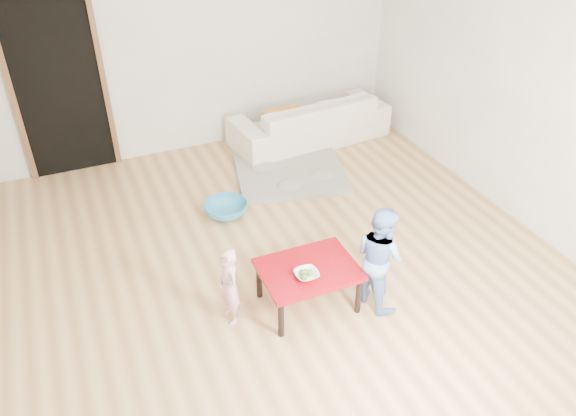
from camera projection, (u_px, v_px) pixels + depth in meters
floor at (280, 253)px, 5.40m from camera, size 5.00×5.00×0.01m
back_wall at (197, 45)px, 6.58m from camera, size 5.00×0.02×2.60m
right_wall at (514, 86)px, 5.50m from camera, size 0.02×5.00×2.60m
doorway at (59, 88)px, 6.19m from camera, size 1.02×0.08×2.11m
sofa at (310, 120)px, 7.22m from camera, size 2.10×1.00×0.59m
cushion at (289, 119)px, 6.85m from camera, size 0.54×0.49×0.13m
red_table at (308, 286)px, 4.72m from camera, size 0.80×0.60×0.40m
bowl at (307, 275)px, 4.50m from camera, size 0.19×0.19×0.05m
broccoli at (307, 274)px, 4.50m from camera, size 0.12×0.12×0.06m
child_pink at (229, 287)px, 4.48m from camera, size 0.19×0.27×0.70m
child_blue at (379, 257)px, 4.60m from camera, size 0.44×0.52×0.95m
basin at (226, 209)px, 5.91m from camera, size 0.46×0.46×0.14m
blanket at (291, 175)px, 6.58m from camera, size 1.44×1.28×0.06m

